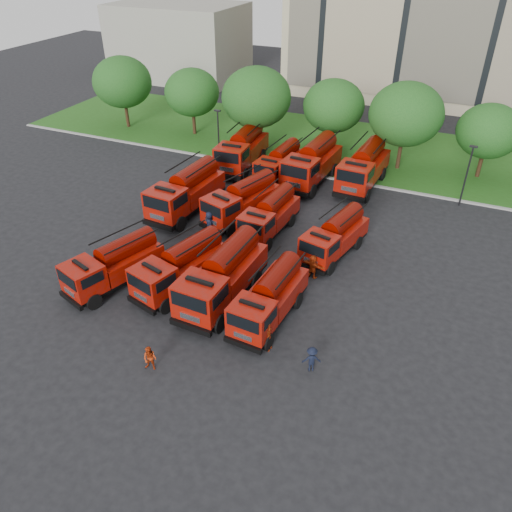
{
  "coord_description": "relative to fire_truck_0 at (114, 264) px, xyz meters",
  "views": [
    {
      "loc": [
        11.25,
        -22.74,
        19.2
      ],
      "look_at": [
        0.82,
        1.18,
        1.8
      ],
      "focal_mm": 35.0,
      "sensor_mm": 36.0,
      "label": 1
    }
  ],
  "objects": [
    {
      "name": "firefighter_5",
      "position": [
        11.2,
        5.66,
        -1.5
      ],
      "size": [
        1.66,
        1.0,
        1.67
      ],
      "primitive_type": "imported",
      "rotation": [
        0.0,
        0.0,
        2.92
      ],
      "color": "#A72D0C",
      "rests_on": "ground"
    },
    {
      "name": "firefighter_4",
      "position": [
        2.65,
        7.64,
        -1.5
      ],
      "size": [
        1.08,
        1.14,
        1.96
      ],
      "primitive_type": "imported",
      "rotation": [
        0.0,
        0.0,
        2.23
      ],
      "color": "black",
      "rests_on": "ground"
    },
    {
      "name": "lawn",
      "position": [
        7.11,
        28.8,
        -1.44
      ],
      "size": [
        70.0,
        16.0,
        0.12
      ],
      "primitive_type": "cube",
      "color": "#224C14",
      "rests_on": "ground"
    },
    {
      "name": "fire_truck_11",
      "position": [
        10.91,
        20.36,
        0.29
      ],
      "size": [
        3.26,
        7.94,
        3.54
      ],
      "rotation": [
        0.0,
        0.0,
        -0.06
      ],
      "color": "black",
      "rests_on": "ground"
    },
    {
      "name": "fire_truck_2",
      "position": [
        6.91,
        1.36,
        0.23
      ],
      "size": [
        3.04,
        7.66,
        3.44
      ],
      "rotation": [
        0.0,
        0.0,
        -0.04
      ],
      "color": "black",
      "rests_on": "ground"
    },
    {
      "name": "fire_truck_0",
      "position": [
        0.0,
        0.0,
        0.0
      ],
      "size": [
        4.16,
        6.89,
        2.97
      ],
      "rotation": [
        0.0,
        0.0,
        -0.32
      ],
      "color": "black",
      "rests_on": "ground"
    },
    {
      "name": "firefighter_2",
      "position": [
        11.03,
        -1.62,
        -1.5
      ],
      "size": [
        0.74,
        1.14,
        1.82
      ],
      "primitive_type": "imported",
      "rotation": [
        0.0,
        0.0,
        1.44
      ],
      "color": "#A72D0C",
      "rests_on": "ground"
    },
    {
      "name": "fire_truck_4",
      "position": [
        -0.75,
        10.24,
        0.27
      ],
      "size": [
        3.32,
        7.91,
        3.51
      ],
      "rotation": [
        0.0,
        0.0,
        -0.08
      ],
      "color": "black",
      "rests_on": "ground"
    },
    {
      "name": "tree_1",
      "position": [
        -8.89,
        25.8,
        3.05
      ],
      "size": [
        5.71,
        5.71,
        6.98
      ],
      "color": "#382314",
      "rests_on": "ground"
    },
    {
      "name": "tree_5",
      "position": [
        20.11,
        26.3,
        2.85
      ],
      "size": [
        5.46,
        5.46,
        6.68
      ],
      "color": "#382314",
      "rests_on": "ground"
    },
    {
      "name": "firefighter_0",
      "position": [
        10.6,
        -1.3,
        -1.5
      ],
      "size": [
        0.81,
        0.69,
        1.9
      ],
      "primitive_type": "imported",
      "rotation": [
        0.0,
        0.0,
        0.3
      ],
      "color": "#A72D0C",
      "rests_on": "ground"
    },
    {
      "name": "fire_truck_1",
      "position": [
        3.99,
        1.43,
        0.04
      ],
      "size": [
        4.0,
        7.09,
        3.06
      ],
      "rotation": [
        0.0,
        0.0,
        -0.27
      ],
      "color": "black",
      "rests_on": "ground"
    },
    {
      "name": "fire_truck_6",
      "position": [
        6.48,
        9.83,
        -0.04
      ],
      "size": [
        2.74,
        6.52,
        2.89
      ],
      "rotation": [
        0.0,
        0.0,
        -0.08
      ],
      "color": "black",
      "rests_on": "ground"
    },
    {
      "name": "fire_truck_8",
      "position": [
        -0.42,
        19.95,
        0.28
      ],
      "size": [
        3.24,
        7.93,
        3.54
      ],
      "rotation": [
        0.0,
        0.0,
        0.06
      ],
      "color": "black",
      "rests_on": "ground"
    },
    {
      "name": "fire_truck_10",
      "position": [
        6.56,
        19.42,
        0.33
      ],
      "size": [
        3.46,
        8.17,
        3.63
      ],
      "rotation": [
        0.0,
        0.0,
        -0.09
      ],
      "color": "black",
      "rests_on": "ground"
    },
    {
      "name": "lamp_post_1",
      "position": [
        19.11,
        20.0,
        1.4
      ],
      "size": [
        0.6,
        0.25,
        5.11
      ],
      "color": "black",
      "rests_on": "ground"
    },
    {
      "name": "tree_2",
      "position": [
        -0.89,
        24.3,
        3.86
      ],
      "size": [
        6.72,
        6.72,
        8.22
      ],
      "color": "#382314",
      "rests_on": "ground"
    },
    {
      "name": "side_building",
      "position": [
        -22.89,
        46.8,
        3.5
      ],
      "size": [
        18.0,
        12.0,
        10.0
      ],
      "primitive_type": "cube",
      "color": "gray",
      "rests_on": "ground"
    },
    {
      "name": "tree_4",
      "position": [
        13.11,
        25.3,
        3.72
      ],
      "size": [
        6.55,
        6.55,
        8.01
      ],
      "color": "#382314",
      "rests_on": "ground"
    },
    {
      "name": "firefighter_3",
      "position": [
        13.69,
        -2.13,
        -1.5
      ],
      "size": [
        1.1,
        0.88,
        1.51
      ],
      "primitive_type": "imported",
      "rotation": [
        0.0,
        0.0,
        3.59
      ],
      "color": "black",
      "rests_on": "ground"
    },
    {
      "name": "curb",
      "position": [
        7.11,
        20.7,
        -1.43
      ],
      "size": [
        70.0,
        0.3,
        0.14
      ],
      "primitive_type": "cube",
      "color": "gray",
      "rests_on": "ground"
    },
    {
      "name": "ground",
      "position": [
        7.11,
        2.8,
        -1.5
      ],
      "size": [
        140.0,
        140.0,
        0.0
      ],
      "primitive_type": "plane",
      "color": "black",
      "rests_on": "ground"
    },
    {
      "name": "fire_truck_5",
      "position": [
        3.75,
        10.93,
        0.09
      ],
      "size": [
        4.31,
        7.31,
        3.15
      ],
      "rotation": [
        0.0,
        0.0,
        -0.3
      ],
      "color": "black",
      "rests_on": "ground"
    },
    {
      "name": "firefighter_1",
      "position": [
        6.1,
        -5.36,
        -1.5
      ],
      "size": [
        0.77,
        0.5,
        1.47
      ],
      "primitive_type": "imported",
      "rotation": [
        0.0,
        0.0,
        0.16
      ],
      "color": "#A72D0C",
      "rests_on": "ground"
    },
    {
      "name": "tree_3",
      "position": [
        6.11,
        26.8,
        3.19
      ],
      "size": [
        5.88,
        5.88,
        7.19
      ],
      "color": "#382314",
      "rests_on": "ground"
    },
    {
      "name": "lamp_post_0",
      "position": [
        -2.89,
        20.0,
        1.4
      ],
      "size": [
        0.6,
        0.25,
        5.11
      ],
      "color": "black",
      "rests_on": "ground"
    },
    {
      "name": "fire_truck_7",
      "position": [
        11.68,
        8.87,
        -0.05
      ],
      "size": [
        3.54,
        6.64,
        2.87
      ],
      "rotation": [
        0.0,
        0.0,
        -0.23
      ],
      "color": "black",
      "rests_on": "ground"
    },
    {
      "name": "fire_truck_3",
      "position": [
        10.17,
        0.81,
        -0.01
      ],
      "size": [
        2.75,
        6.64,
        2.95
      ],
      "rotation": [
        0.0,
        0.0,
        -0.07
      ],
      "color": "black",
      "rests_on": "ground"
    },
    {
      "name": "fire_truck_9",
      "position": [
        3.71,
        18.96,
        -0.02
      ],
      "size": [
        2.75,
        6.59,
        2.93
      ],
      "rotation": [
        0.0,
        0.0,
        -0.08
      ],
      "color": "black",
      "rests_on": "ground"
    },
    {
      "name": "tree_0",
      "position": [
        -16.89,
        24.8,
        3.52
      ],
      "size": [
        6.3,
        6.3,
        7.7
      ],
      "color": "#382314",
      "rests_on": "ground"
    }
  ]
}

